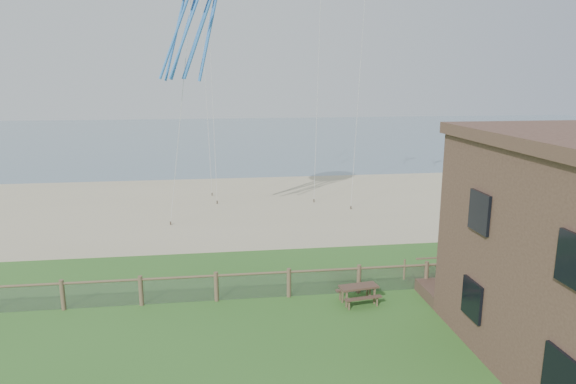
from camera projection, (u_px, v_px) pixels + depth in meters
ground at (316, 378)px, 15.71m from camera, size 160.00×160.00×0.00m
sand_beach at (258, 204)px, 36.97m from camera, size 72.00×20.00×0.02m
ocean at (236, 136)px, 79.49m from camera, size 160.00×68.00×0.02m
chainlink_fence at (289, 284)px, 21.38m from camera, size 36.20×0.20×1.25m
picnic_table at (358, 296)px, 20.82m from camera, size 1.71×1.39×0.66m
octopus_kite at (193, 5)px, 26.42m from camera, size 4.42×3.69×7.82m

